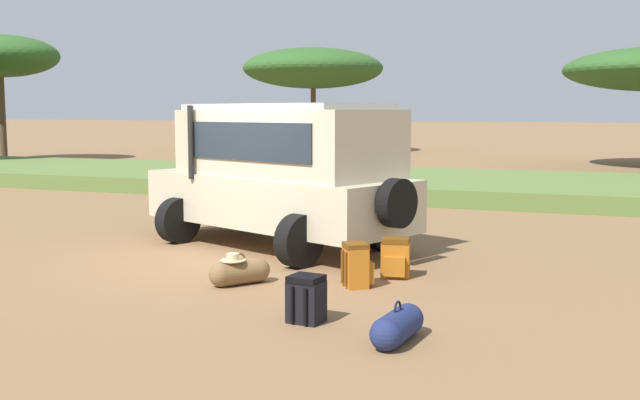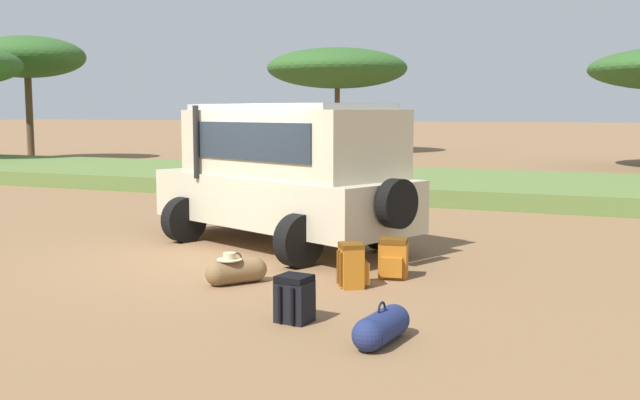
{
  "view_description": "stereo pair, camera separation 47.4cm",
  "coord_description": "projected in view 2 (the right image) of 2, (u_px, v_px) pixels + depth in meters",
  "views": [
    {
      "loc": [
        5.44,
        -10.4,
        2.31
      ],
      "look_at": [
        1.45,
        -0.06,
        1.0
      ],
      "focal_mm": 42.0,
      "sensor_mm": 36.0,
      "label": 1
    },
    {
      "loc": [
        5.88,
        -10.22,
        2.31
      ],
      "look_at": [
        1.45,
        -0.06,
        1.0
      ],
      "focal_mm": 42.0,
      "sensor_mm": 36.0,
      "label": 2
    }
  ],
  "objects": [
    {
      "name": "acacia_tree_far_left",
      "position": [
        27.0,
        57.0,
        35.51
      ],
      "size": [
        5.73,
        5.02,
        5.87
      ],
      "color": "brown",
      "rests_on": "ground_plane"
    },
    {
      "name": "backpack_beside_front_wheel",
      "position": [
        393.0,
        259.0,
        10.41
      ],
      "size": [
        0.43,
        0.43,
        0.56
      ],
      "color": "#B26619",
      "rests_on": "ground_plane"
    },
    {
      "name": "safari_vehicle",
      "position": [
        285.0,
        172.0,
        12.7
      ],
      "size": [
        5.39,
        3.8,
        2.44
      ],
      "color": "beige",
      "rests_on": "ground_plane"
    },
    {
      "name": "backpack_cluster_center",
      "position": [
        295.0,
        299.0,
        8.25
      ],
      "size": [
        0.4,
        0.45,
        0.53
      ],
      "color": "black",
      "rests_on": "ground_plane"
    },
    {
      "name": "acacia_tree_centre_back",
      "position": [
        337.0,
        68.0,
        42.59
      ],
      "size": [
        7.93,
        8.31,
        5.89
      ],
      "color": "brown",
      "rests_on": "ground_plane"
    },
    {
      "name": "backpack_near_rear_wheel",
      "position": [
        352.0,
        266.0,
        9.87
      ],
      "size": [
        0.48,
        0.47,
        0.59
      ],
      "color": "#B26619",
      "rests_on": "ground_plane"
    },
    {
      "name": "grass_bank",
      "position": [
        423.0,
        184.0,
        21.68
      ],
      "size": [
        120.0,
        7.0,
        0.44
      ],
      "color": "#5B7538",
      "rests_on": "ground_plane"
    },
    {
      "name": "duffel_bag_low_black_case",
      "position": [
        236.0,
        271.0,
        10.09
      ],
      "size": [
        0.65,
        0.78,
        0.43
      ],
      "color": "brown",
      "rests_on": "ground_plane"
    },
    {
      "name": "duffel_bag_soft_canvas",
      "position": [
        382.0,
        327.0,
        7.49
      ],
      "size": [
        0.39,
        0.95,
        0.43
      ],
      "color": "navy",
      "rests_on": "ground_plane"
    },
    {
      "name": "ground_plane",
      "position": [
        238.0,
        258.0,
        11.91
      ],
      "size": [
        320.0,
        320.0,
        0.0
      ],
      "primitive_type": "plane",
      "color": "olive"
    }
  ]
}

